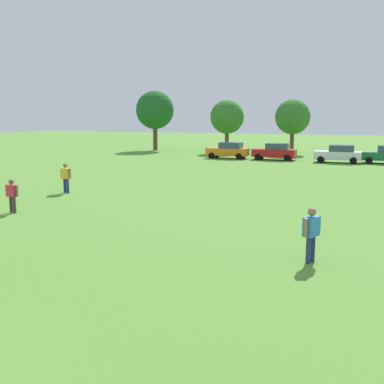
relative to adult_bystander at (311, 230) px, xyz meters
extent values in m
plane|color=#568C33|center=(-6.75, 18.51, -1.02)|extent=(160.00, 160.00, 0.00)
cylinder|color=navy|center=(-0.05, -0.12, -0.60)|extent=(0.16, 0.16, 0.84)
cylinder|color=navy|center=(0.05, 0.12, -0.60)|extent=(0.16, 0.16, 0.84)
cube|color=#337FCC|center=(0.00, 0.00, 0.12)|extent=(0.50, 0.64, 0.60)
cylinder|color=#936B4C|center=(-0.13, -0.32, 0.14)|extent=(0.12, 0.12, 0.56)
cylinder|color=#936B4C|center=(0.13, 0.32, 0.14)|extent=(0.12, 0.12, 0.56)
sphere|color=#936B4C|center=(0.00, 0.00, 0.57)|extent=(0.26, 0.26, 0.26)
cylinder|color=#3F3833|center=(-13.96, 2.79, -0.64)|extent=(0.14, 0.14, 0.77)
cylinder|color=#3F3833|center=(-13.73, 2.76, -0.64)|extent=(0.14, 0.14, 0.77)
cube|color=#D8334C|center=(-13.84, 2.77, 0.02)|extent=(0.55, 0.37, 0.54)
cylinder|color=brown|center=(-14.16, 2.83, 0.03)|extent=(0.11, 0.11, 0.51)
cylinder|color=brown|center=(-13.53, 2.72, 0.03)|extent=(0.11, 0.11, 0.51)
sphere|color=brown|center=(-13.84, 2.77, 0.43)|extent=(0.24, 0.24, 0.24)
cylinder|color=navy|center=(-14.81, 8.40, -0.60)|extent=(0.16, 0.16, 0.85)
cylinder|color=navy|center=(-15.05, 8.47, -0.60)|extent=(0.16, 0.16, 0.85)
cube|color=yellow|center=(-14.93, 8.44, 0.12)|extent=(0.63, 0.45, 0.60)
cylinder|color=#936B4C|center=(-14.59, 8.34, 0.14)|extent=(0.12, 0.12, 0.56)
cylinder|color=#936B4C|center=(-15.27, 8.53, 0.14)|extent=(0.12, 0.12, 0.56)
sphere|color=#936B4C|center=(-14.93, 8.44, 0.57)|extent=(0.26, 0.26, 0.26)
cube|color=orange|center=(-12.54, 33.10, -0.32)|extent=(4.30, 1.80, 0.76)
cube|color=#334756|center=(-12.19, 33.10, 0.36)|extent=(2.24, 1.58, 0.60)
cylinder|color=black|center=(-14.00, 32.20, -0.70)|extent=(0.64, 0.22, 0.64)
cylinder|color=black|center=(-14.00, 34.00, -0.70)|extent=(0.64, 0.22, 0.64)
cylinder|color=black|center=(-11.08, 32.20, -0.70)|extent=(0.64, 0.22, 0.64)
cylinder|color=black|center=(-11.08, 34.00, -0.70)|extent=(0.64, 0.22, 0.64)
cube|color=red|center=(-7.69, 33.22, -0.32)|extent=(4.30, 1.80, 0.76)
cube|color=#334756|center=(-7.34, 33.22, 0.36)|extent=(2.24, 1.58, 0.60)
cylinder|color=black|center=(-9.15, 32.32, -0.70)|extent=(0.64, 0.22, 0.64)
cylinder|color=black|center=(-9.15, 34.12, -0.70)|extent=(0.64, 0.22, 0.64)
cylinder|color=black|center=(-6.23, 32.32, -0.70)|extent=(0.64, 0.22, 0.64)
cylinder|color=black|center=(-6.23, 34.12, -0.70)|extent=(0.64, 0.22, 0.64)
cube|color=white|center=(-1.48, 32.54, -0.32)|extent=(4.30, 1.80, 0.76)
cube|color=#334756|center=(-1.14, 32.54, 0.36)|extent=(2.24, 1.58, 0.60)
cylinder|color=black|center=(-2.94, 31.64, -0.70)|extent=(0.64, 0.22, 0.64)
cylinder|color=black|center=(-2.94, 33.44, -0.70)|extent=(0.64, 0.22, 0.64)
cylinder|color=black|center=(-0.02, 31.64, -0.70)|extent=(0.64, 0.22, 0.64)
cylinder|color=black|center=(-0.02, 33.44, -0.70)|extent=(0.64, 0.22, 0.64)
cylinder|color=black|center=(1.33, 32.34, -0.70)|extent=(0.64, 0.22, 0.64)
cylinder|color=black|center=(1.33, 34.14, -0.70)|extent=(0.64, 0.22, 0.64)
cylinder|color=brown|center=(-24.59, 41.06, 0.50)|extent=(0.56, 0.56, 3.05)
sphere|color=#1E5B23|center=(-24.59, 41.06, 4.08)|extent=(4.82, 4.82, 4.82)
cylinder|color=brown|center=(-14.90, 40.65, 0.25)|extent=(0.47, 0.47, 2.55)
sphere|color=#337528|center=(-14.90, 40.65, 3.23)|extent=(4.02, 4.02, 4.02)
cylinder|color=brown|center=(-7.27, 41.54, 0.25)|extent=(0.47, 0.47, 2.55)
sphere|color=#337528|center=(-7.27, 41.54, 3.25)|extent=(4.03, 4.03, 4.03)
camera|label=1|loc=(1.62, -14.45, 3.47)|focal=44.45mm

